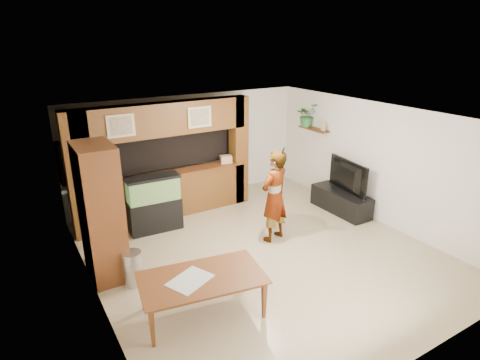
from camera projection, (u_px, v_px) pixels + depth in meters
floor at (262, 252)px, 7.68m from camera, size 6.50×6.50×0.00m
ceiling at (265, 118)px, 6.79m from camera, size 6.50×6.50×0.00m
wall_back at (189, 148)px, 9.84m from camera, size 6.00×0.00×6.00m
wall_left at (91, 228)px, 5.77m from camera, size 0.00×6.50×6.50m
wall_right at (378, 163)px, 8.69m from camera, size 0.00×6.50×6.50m
partition at (161, 160)px, 8.89m from camera, size 4.20×0.99×2.60m
wall_clock at (75, 170)px, 6.39m from camera, size 0.05×0.25×0.25m
wall_shelf at (314, 129)px, 10.05m from camera, size 0.25×0.90×0.04m
pantry_cabinet at (101, 213)px, 6.60m from camera, size 0.58×0.95×2.33m
trash_can at (133, 268)px, 6.61m from camera, size 0.32×0.32×0.59m
aquarium at (154, 204)px, 8.36m from camera, size 1.09×0.41×1.21m
tv_stand at (341, 201)px, 9.38m from camera, size 0.55×1.51×0.50m
television at (343, 176)px, 9.17m from camera, size 0.34×1.29×0.74m
photo_frame at (323, 127)px, 9.74m from camera, size 0.03×0.14×0.18m
potted_plant at (307, 115)px, 10.13m from camera, size 0.59×0.53×0.58m
person at (274, 196)px, 7.88m from camera, size 0.78×0.62×1.87m
microphone at (283, 150)px, 7.44m from camera, size 0.03×0.09×0.15m
dining_table at (203, 297)px, 5.86m from camera, size 1.94×1.29×0.63m
newspaper_a at (190, 280)px, 5.70m from camera, size 0.74×0.65×0.01m
counter_box at (226, 159)px, 9.55m from camera, size 0.30×0.23×0.18m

